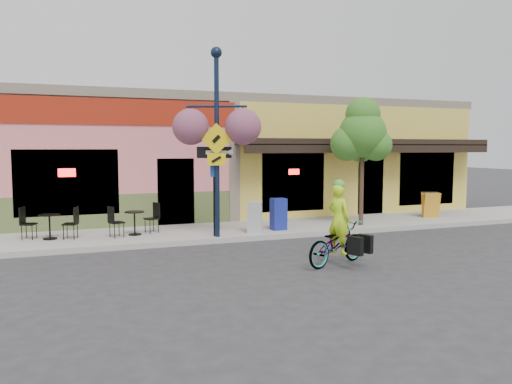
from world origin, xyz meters
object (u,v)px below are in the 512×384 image
building (227,157)px  lamp_post (217,143)px  bicycle (336,243)px  street_tree (362,161)px  one_way_sign (214,192)px  newspaper_box_grey (255,217)px  cyclist_rider (339,230)px  newspaper_box_blue (278,214)px

building → lamp_post: size_ratio=3.47×
bicycle → building: bearing=-25.6°
lamp_post → street_tree: 5.01m
bicycle → one_way_sign: one_way_sign is taller
one_way_sign → newspaper_box_grey: 1.50m
one_way_sign → street_tree: size_ratio=0.61×
one_way_sign → newspaper_box_grey: (1.26, 0.14, -0.81)m
cyclist_rider → street_tree: 5.30m
one_way_sign → building: bearing=84.2°
newspaper_box_blue → street_tree: bearing=-2.5°
cyclist_rider → one_way_sign: bearing=4.5°
building → lamp_post: lamp_post is taller
building → cyclist_rider: (-0.57, -10.33, -1.46)m
building → newspaper_box_blue: 6.46m
bicycle → newspaper_box_blue: size_ratio=1.94×
newspaper_box_grey → street_tree: (3.74, 0.17, 1.62)m
newspaper_box_blue → cyclist_rider: bearing=-94.8°
lamp_post → newspaper_box_blue: size_ratio=5.47×
bicycle → one_way_sign: (-1.80, 3.70, 0.92)m
cyclist_rider → newspaper_box_blue: 4.10m
newspaper_box_blue → street_tree: 3.29m
cyclist_rider → street_tree: (3.15, 4.01, 1.44)m
one_way_sign → newspaper_box_blue: size_ratio=2.63×
street_tree → building: bearing=112.2°
building → cyclist_rider: bearing=-93.2°
one_way_sign → street_tree: (5.00, 0.31, 0.81)m
cyclist_rider → lamp_post: bearing=4.8°
one_way_sign → newspaper_box_blue: one_way_sign is taller
one_way_sign → street_tree: street_tree is taller
one_way_sign → newspaper_box_blue: bearing=24.7°
cyclist_rider → newspaper_box_blue: cyclist_rider is taller
newspaper_box_grey → street_tree: street_tree is taller
building → newspaper_box_grey: bearing=-100.2°
newspaper_box_grey → cyclist_rider: bearing=-57.6°
cyclist_rider → street_tree: bearing=-60.2°
newspaper_box_grey → street_tree: bearing=26.3°
building → one_way_sign: building is taller
bicycle → cyclist_rider: bearing=-112.1°
one_way_sign → street_tree: 5.08m
cyclist_rider → one_way_sign: size_ratio=0.63×
newspaper_box_blue → street_tree: street_tree is taller
building → newspaper_box_blue: bearing=-92.7°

